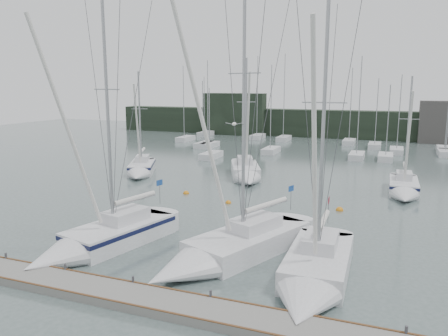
% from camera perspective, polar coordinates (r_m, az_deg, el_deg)
% --- Properties ---
extents(ground, '(160.00, 160.00, 0.00)m').
position_cam_1_polar(ground, '(24.36, -2.38, -12.43)').
color(ground, '#4C5C59').
rests_on(ground, ground).
extents(dock, '(24.00, 2.00, 0.40)m').
position_cam_1_polar(dock, '(20.24, -8.31, -17.01)').
color(dock, slate).
rests_on(dock, ground).
extents(far_treeline, '(90.00, 4.00, 5.00)m').
position_cam_1_polar(far_treeline, '(83.29, 14.99, 5.55)').
color(far_treeline, black).
rests_on(far_treeline, ground).
extents(far_building_left, '(12.00, 3.00, 8.00)m').
position_cam_1_polar(far_building_left, '(85.75, 1.39, 7.06)').
color(far_building_left, black).
rests_on(far_building_left, ground).
extents(mast_forest, '(54.81, 28.21, 14.86)m').
position_cam_1_polar(mast_forest, '(65.67, 15.88, 2.41)').
color(mast_forest, silver).
rests_on(mast_forest, ground).
extents(sailboat_near_left, '(5.30, 10.31, 15.80)m').
position_cam_1_polar(sailboat_near_left, '(26.84, -16.47, -9.20)').
color(sailboat_near_left, silver).
rests_on(sailboat_near_left, ground).
extents(sailboat_near_center, '(7.32, 11.61, 17.39)m').
position_cam_1_polar(sailboat_near_center, '(24.22, -0.62, -11.09)').
color(sailboat_near_center, silver).
rests_on(sailboat_near_center, ground).
extents(sailboat_near_right, '(3.22, 9.99, 14.89)m').
position_cam_1_polar(sailboat_near_right, '(21.77, 11.50, -13.96)').
color(sailboat_near_right, silver).
rests_on(sailboat_near_right, ground).
extents(sailboat_mid_a, '(5.53, 8.22, 11.79)m').
position_cam_1_polar(sailboat_mid_a, '(47.87, -10.86, -0.24)').
color(sailboat_mid_a, silver).
rests_on(sailboat_mid_a, ground).
extents(sailboat_mid_b, '(5.89, 9.17, 13.15)m').
position_cam_1_polar(sailboat_mid_b, '(44.75, 2.94, -0.79)').
color(sailboat_mid_b, silver).
rests_on(sailboat_mid_b, ground).
extents(sailboat_mid_d, '(2.51, 7.96, 11.15)m').
position_cam_1_polar(sailboat_mid_d, '(41.55, 22.44, -2.60)').
color(sailboat_mid_d, silver).
rests_on(sailboat_mid_d, ground).
extents(buoy_a, '(0.49, 0.49, 0.49)m').
position_cam_1_polar(buoy_a, '(36.14, 0.57, -4.61)').
color(buoy_a, orange).
rests_on(buoy_a, ground).
extents(buoy_b, '(0.58, 0.58, 0.58)m').
position_cam_1_polar(buoy_b, '(35.26, 14.85, -5.37)').
color(buoy_b, orange).
rests_on(buoy_b, ground).
extents(buoy_c, '(0.55, 0.55, 0.55)m').
position_cam_1_polar(buoy_c, '(39.35, -4.97, -3.36)').
color(buoy_c, orange).
rests_on(buoy_c, ground).
extents(seagull, '(0.90, 0.44, 0.18)m').
position_cam_1_polar(seagull, '(22.82, 1.34, 5.78)').
color(seagull, white).
rests_on(seagull, ground).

